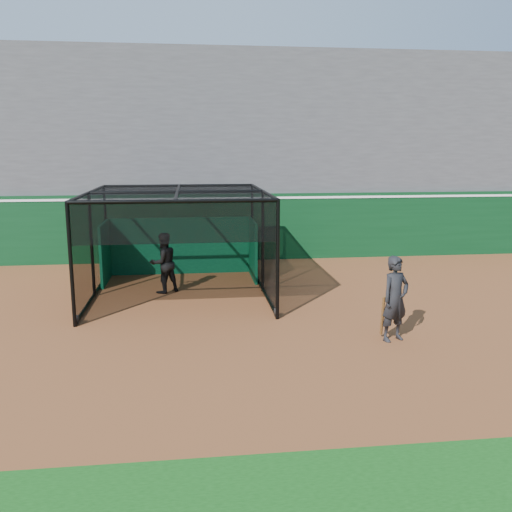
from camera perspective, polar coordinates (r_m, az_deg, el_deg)
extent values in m
plane|color=brown|center=(12.46, -3.50, -8.22)|extent=(120.00, 120.00, 0.00)
cube|color=#093416|center=(20.45, -4.99, 3.04)|extent=(50.00, 0.45, 2.50)
cube|color=white|center=(20.32, -5.05, 6.11)|extent=(50.00, 0.50, 0.08)
cube|color=#4C4C4F|center=(24.12, -5.43, 10.53)|extent=(50.00, 7.85, 7.75)
cube|color=#4C4C4F|center=(27.86, -5.82, 19.84)|extent=(50.00, 0.30, 1.20)
cube|color=#074D2C|center=(18.32, -7.94, 1.07)|extent=(4.74, 0.10, 1.90)
cylinder|color=black|center=(13.80, -18.37, -6.37)|extent=(0.08, 0.22, 0.22)
cylinder|color=black|center=(13.68, 2.12, -5.94)|extent=(0.08, 0.22, 0.22)
cylinder|color=black|center=(18.62, -15.37, -1.71)|extent=(0.08, 0.22, 0.22)
cylinder|color=black|center=(18.52, -0.33, -1.36)|extent=(0.08, 0.22, 0.22)
imported|color=black|center=(15.98, -9.71, -0.72)|extent=(1.08, 1.02, 1.77)
imported|color=black|center=(12.18, 14.44, -4.38)|extent=(0.81, 0.67, 1.88)
cylinder|color=#593819|center=(12.25, 13.17, -6.14)|extent=(0.15, 0.37, 0.97)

